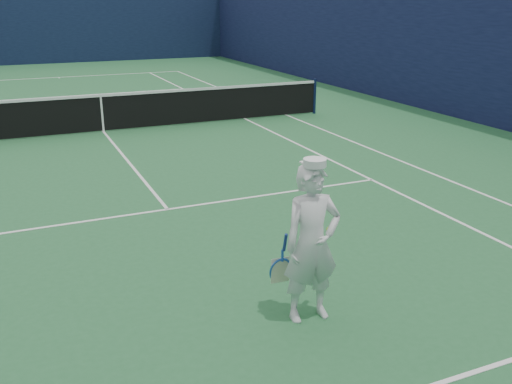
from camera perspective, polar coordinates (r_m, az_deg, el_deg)
ground at (r=15.79m, az=-14.99°, el=5.82°), size 80.00×80.00×0.00m
court_markings at (r=15.79m, az=-14.99°, el=5.84°), size 11.03×23.83×0.01m
windscreen_fence at (r=15.49m, az=-15.63°, el=13.04°), size 20.12×36.12×4.00m
tennis_net at (r=15.68m, az=-15.16°, el=7.80°), size 12.88×0.09×1.07m
tennis_player at (r=6.18m, az=5.60°, el=-5.13°), size 0.76×0.50×1.84m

